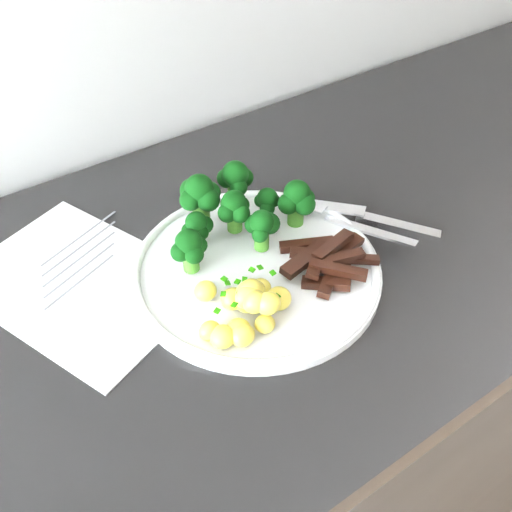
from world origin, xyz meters
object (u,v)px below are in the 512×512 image
(plate, at_px, (256,268))
(beef_strips, at_px, (327,260))
(broccoli, at_px, (234,207))
(potatoes, at_px, (246,306))
(recipe_paper, at_px, (81,282))
(fork, at_px, (351,223))
(knife, at_px, (374,221))
(counter, at_px, (249,447))

(plate, distance_m, beef_strips, 0.09)
(broccoli, distance_m, potatoes, 0.15)
(broccoli, bearing_deg, plate, -101.36)
(recipe_paper, height_order, fork, fork)
(broccoli, height_order, knife, broccoli)
(fork, bearing_deg, counter, 168.80)
(counter, relative_size, beef_strips, 19.68)
(counter, height_order, recipe_paper, recipe_paper)
(plate, bearing_deg, fork, -3.55)
(beef_strips, bearing_deg, broccoli, 116.22)
(plate, distance_m, fork, 0.15)
(beef_strips, relative_size, fork, 0.68)
(counter, height_order, fork, fork)
(counter, bearing_deg, beef_strips, -43.45)
(fork, height_order, knife, fork)
(beef_strips, xyz_separation_m, fork, (0.08, 0.04, -0.00))
(recipe_paper, xyz_separation_m, potatoes, (0.13, -0.17, 0.03))
(plate, relative_size, broccoli, 1.49)
(broccoli, distance_m, beef_strips, 0.14)
(counter, height_order, beef_strips, beef_strips)
(counter, relative_size, plate, 7.97)
(recipe_paper, relative_size, knife, 1.67)
(potatoes, bearing_deg, recipe_paper, 128.42)
(broccoli, xyz_separation_m, beef_strips, (0.06, -0.12, -0.03))
(plate, distance_m, broccoli, 0.08)
(beef_strips, bearing_deg, recipe_paper, 148.89)
(beef_strips, bearing_deg, counter, 136.55)
(counter, xyz_separation_m, potatoes, (-0.05, -0.08, 0.50))
(potatoes, xyz_separation_m, knife, (0.24, 0.05, -0.02))
(recipe_paper, bearing_deg, potatoes, -51.58)
(broccoli, bearing_deg, fork, -30.40)
(counter, bearing_deg, recipe_paper, 154.86)
(counter, distance_m, knife, 0.51)
(counter, bearing_deg, fork, -11.20)
(potatoes, bearing_deg, beef_strips, 4.87)
(recipe_paper, relative_size, broccoli, 1.61)
(beef_strips, bearing_deg, fork, 27.95)
(plate, xyz_separation_m, knife, (0.19, -0.01, -0.00))
(plate, bearing_deg, counter, 92.89)
(recipe_paper, distance_m, broccoli, 0.21)
(beef_strips, xyz_separation_m, knife, (0.11, 0.03, -0.01))
(counter, height_order, plate, plate)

